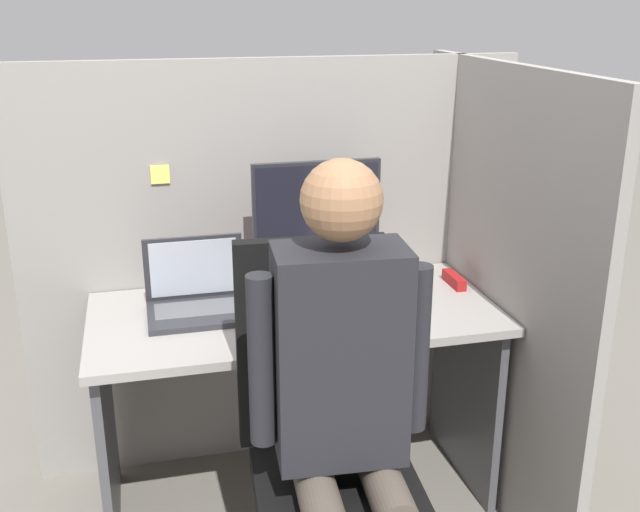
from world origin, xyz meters
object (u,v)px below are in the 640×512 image
Objects in this scene: monitor at (317,222)px; person at (346,388)px; stapler at (454,280)px; laptop at (196,299)px; office_chair at (326,438)px; carrot_toy at (339,330)px; paper_box at (317,286)px.

monitor is 0.32× the size of person.
stapler is at bearing -5.49° from monitor.
laptop is 0.23× the size of person.
person reaches higher than office_chair.
monitor is 0.46m from carrot_toy.
carrot_toy is at bearing -35.89° from laptop.
carrot_toy is at bearing -93.26° from monitor.
stapler is 0.98× the size of carrot_toy.
carrot_toy is at bearing -93.28° from paper_box.
office_chair reaches higher than laptop.
person reaches higher than carrot_toy.
paper_box is 0.84m from person.
carrot_toy is (-0.54, -0.34, 0.01)m from stapler.
stapler is (0.52, -0.05, -0.00)m from paper_box.
paper_box is 0.24m from monitor.
monitor is 0.58m from stapler.
laptop is 2.20× the size of carrot_toy.
carrot_toy is (-0.02, -0.39, -0.24)m from monitor.
person is at bearing -66.89° from laptop.
paper_box is at bearing 81.41° from person.
person reaches higher than monitor.
office_chair is (-0.14, -0.67, -0.45)m from monitor.
monitor is at bearing 78.53° from office_chair.
paper_box is 1.00× the size of laptop.
stapler is at bearing -5.20° from paper_box.
paper_box is 0.71m from office_chair.
office_chair reaches higher than carrot_toy.
stapler is 1.01m from person.
stapler is (0.52, -0.05, -0.25)m from monitor.
laptop is at bearing 117.61° from office_chair.
monitor is at bearing 174.51° from stapler.
office_chair is (0.31, -0.59, -0.23)m from laptop.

